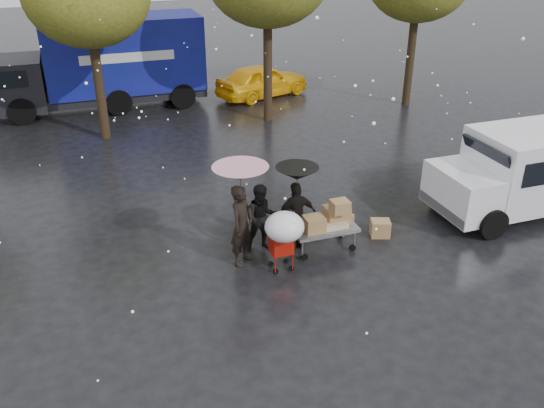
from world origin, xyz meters
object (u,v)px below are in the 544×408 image
object	(u,v)px
white_van	(532,169)
yellow_taxi	(262,80)
person_pink	(242,225)
vendor_cart	(328,221)
shopping_cart	(284,230)
blue_truck	(103,64)
person_black	(296,216)

from	to	relation	value
white_van	yellow_taxi	size ratio (longest dim) A/B	1.20
person_pink	vendor_cart	distance (m)	2.04
shopping_cart	blue_truck	size ratio (longest dim) A/B	0.18
white_van	yellow_taxi	xyz separation A→B (m)	(-3.19, 12.30, -0.47)
shopping_cart	yellow_taxi	world-z (taller)	shopping_cart
shopping_cart	blue_truck	world-z (taller)	blue_truck
vendor_cart	yellow_taxi	size ratio (longest dim) A/B	0.37
blue_truck	white_van	bearing A→B (deg)	-53.51
yellow_taxi	white_van	bearing A→B (deg)	176.20
shopping_cart	blue_truck	distance (m)	13.88
person_pink	yellow_taxi	bearing A→B (deg)	25.00
shopping_cart	blue_truck	bearing A→B (deg)	100.39
vendor_cart	yellow_taxi	bearing A→B (deg)	78.32
shopping_cart	yellow_taxi	bearing A→B (deg)	73.45
person_pink	white_van	world-z (taller)	white_van
vendor_cart	white_van	distance (m)	5.77
yellow_taxi	vendor_cart	bearing A→B (deg)	149.98
person_black	blue_truck	bearing A→B (deg)	-79.82
person_pink	blue_truck	distance (m)	13.10
white_van	yellow_taxi	bearing A→B (deg)	104.54
white_van	blue_truck	xyz separation A→B (m)	(-9.55, 12.92, 0.60)
vendor_cart	person_pink	bearing A→B (deg)	178.24
white_van	blue_truck	world-z (taller)	blue_truck
person_pink	vendor_cart	size ratio (longest dim) A/B	1.24
shopping_cart	yellow_taxi	distance (m)	13.58
yellow_taxi	person_pink	bearing A→B (deg)	141.25
person_pink	shopping_cart	size ratio (longest dim) A/B	1.29
shopping_cart	yellow_taxi	size ratio (longest dim) A/B	0.36
person_black	white_van	xyz separation A→B (m)	(6.43, -0.16, 0.32)
person_pink	white_van	xyz separation A→B (m)	(7.78, 0.03, 0.22)
yellow_taxi	blue_truck	bearing A→B (deg)	66.12
blue_truck	person_pink	bearing A→B (deg)	-82.19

